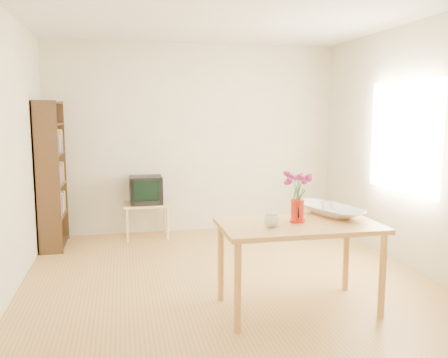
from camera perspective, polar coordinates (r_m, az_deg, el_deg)
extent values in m
plane|color=#A87B3B|center=(4.72, 0.79, -12.62)|extent=(4.50, 4.50, 0.00)
plane|color=white|center=(4.51, 0.86, 20.00)|extent=(4.50, 4.50, 0.00)
plane|color=beige|center=(6.64, -3.57, 4.90)|extent=(4.00, 0.00, 4.00)
plane|color=beige|center=(2.31, 13.48, -1.38)|extent=(4.00, 0.00, 4.00)
plane|color=beige|center=(4.43, -25.29, 2.53)|extent=(0.00, 4.50, 4.50)
plane|color=beige|center=(5.25, 22.64, 3.44)|extent=(0.00, 4.50, 4.50)
plane|color=white|center=(5.48, 20.74, 4.76)|extent=(0.00, 1.30, 1.30)
cube|color=#BE8741|center=(4.02, 8.99, -5.53)|extent=(1.32, 0.76, 0.04)
cylinder|color=#BE8741|center=(3.67, 1.66, -12.93)|extent=(0.06, 0.06, 0.71)
cylinder|color=#BE8741|center=(4.10, 18.51, -11.03)|extent=(0.06, 0.06, 0.71)
cylinder|color=#BE8741|center=(4.25, -0.39, -9.92)|extent=(0.06, 0.06, 0.71)
cylinder|color=#BE8741|center=(4.63, 14.50, -8.66)|extent=(0.06, 0.06, 0.71)
cube|color=#D4B577|center=(6.40, -9.34, -3.04)|extent=(0.60, 0.45, 0.03)
cylinder|color=#D4B577|center=(6.26, -11.59, -5.51)|extent=(0.04, 0.04, 0.43)
cylinder|color=#D4B577|center=(6.28, -6.82, -5.34)|extent=(0.04, 0.04, 0.43)
cylinder|color=#D4B577|center=(6.62, -11.63, -4.76)|extent=(0.04, 0.04, 0.43)
cylinder|color=#D4B577|center=(6.64, -7.13, -4.61)|extent=(0.04, 0.04, 0.43)
cube|color=#301D10|center=(5.83, -20.52, 0.00)|extent=(0.28, 0.02, 1.80)
cube|color=#301D10|center=(6.49, -19.68, 0.82)|extent=(0.28, 0.03, 1.80)
cube|color=#301D10|center=(6.18, -21.29, 0.39)|extent=(0.02, 0.70, 1.80)
cube|color=#301D10|center=(6.33, -19.69, -7.31)|extent=(0.27, 0.65, 0.02)
cube|color=#301D10|center=(6.24, -19.85, -4.12)|extent=(0.27, 0.65, 0.02)
cube|color=#301D10|center=(6.18, -20.02, -0.67)|extent=(0.27, 0.65, 0.02)
cube|color=#301D10|center=(6.13, -20.19, 2.84)|extent=(0.27, 0.65, 0.02)
cube|color=#301D10|center=(6.11, -20.36, 6.20)|extent=(0.27, 0.65, 0.02)
cube|color=#301D10|center=(6.11, -20.48, 8.63)|extent=(0.27, 0.65, 0.02)
cylinder|color=red|center=(4.03, 8.82, -3.89)|extent=(0.11, 0.11, 0.18)
cylinder|color=red|center=(4.04, 8.80, -4.98)|extent=(0.13, 0.13, 0.02)
cylinder|color=red|center=(4.01, 8.85, -2.58)|extent=(0.12, 0.12, 0.01)
cone|color=red|center=(3.98, 9.27, -3.03)|extent=(0.06, 0.08, 0.06)
torus|color=black|center=(4.08, 8.24, -3.60)|extent=(0.04, 0.10, 0.10)
imported|color=white|center=(3.85, 5.72, -5.05)|extent=(0.13, 0.13, 0.10)
imported|color=white|center=(4.35, 12.54, -1.15)|extent=(0.62, 0.62, 0.47)
imported|color=white|center=(4.34, 12.04, -1.76)|extent=(0.10, 0.10, 0.07)
imported|color=white|center=(4.39, 12.95, -1.73)|extent=(0.07, 0.07, 0.06)
cube|color=black|center=(6.36, -9.38, -1.30)|extent=(0.43, 0.39, 0.36)
cube|color=black|center=(6.43, -9.41, -1.03)|extent=(0.30, 0.22, 0.25)
cube|color=black|center=(6.16, -9.29, -1.41)|extent=(0.33, 0.02, 0.25)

